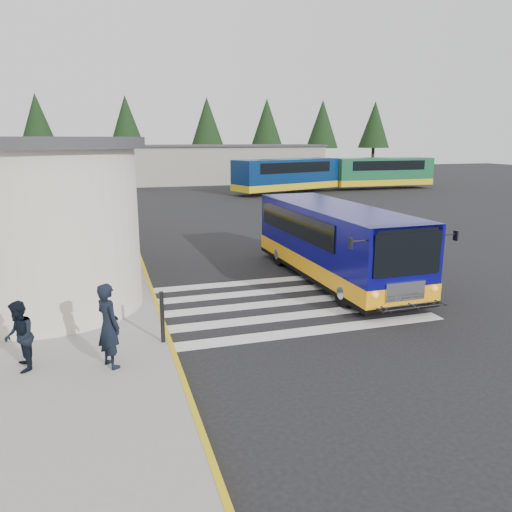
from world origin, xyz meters
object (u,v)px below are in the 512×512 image
object	(u,v)px
pedestrian_a	(109,325)
bollard	(162,317)
far_bus_b	(381,171)
transit_bus	(334,245)
pedestrian_b	(19,337)
far_bus_a	(286,174)

from	to	relation	value
pedestrian_a	bollard	xyz separation A→B (m)	(1.22, 0.98, -0.30)
pedestrian_a	bollard	size ratio (longest dim) A/B	1.47
far_bus_b	pedestrian_a	bearing A→B (deg)	141.83
bollard	far_bus_b	distance (m)	41.70
transit_bus	pedestrian_b	size ratio (longest dim) A/B	6.21
pedestrian_b	transit_bus	bearing A→B (deg)	108.74
pedestrian_b	bollard	world-z (taller)	pedestrian_b
far_bus_a	transit_bus	bearing A→B (deg)	144.06
pedestrian_a	pedestrian_b	distance (m)	1.83
pedestrian_b	far_bus_a	size ratio (longest dim) A/B	0.14
bollard	pedestrian_b	bearing A→B (deg)	-168.09
pedestrian_a	bollard	distance (m)	1.60
pedestrian_b	bollard	xyz separation A→B (m)	(3.01, 0.64, -0.13)
bollard	pedestrian_a	bearing A→B (deg)	-141.17
pedestrian_a	far_bus_b	bearing A→B (deg)	-66.37
pedestrian_a	pedestrian_b	xyz separation A→B (m)	(-1.79, 0.35, -0.17)
far_bus_a	pedestrian_b	bearing A→B (deg)	132.11
transit_bus	bollard	distance (m)	7.80
transit_bus	pedestrian_b	xyz separation A→B (m)	(-9.53, -4.90, -0.35)
pedestrian_b	far_bus_a	xyz separation A→B (m)	(18.01, 32.32, 0.83)
pedestrian_b	bollard	bearing A→B (deg)	93.46
pedestrian_b	far_bus_b	distance (m)	44.10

